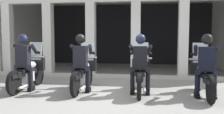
% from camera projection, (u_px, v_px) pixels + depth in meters
% --- Properties ---
extents(ground_plane, '(80.00, 80.00, 0.00)m').
position_uv_depth(ground_plane, '(123.00, 75.00, 9.79)').
color(ground_plane, gray).
extents(station_building, '(9.83, 4.86, 3.42)m').
position_uv_depth(station_building, '(120.00, 23.00, 11.76)').
color(station_building, black).
rests_on(station_building, ground).
extents(kerb_strip, '(9.33, 0.24, 0.12)m').
position_uv_depth(kerb_strip, '(111.00, 76.00, 9.07)').
color(kerb_strip, '#B7B5AD').
rests_on(kerb_strip, ground).
extents(motorcycle_far_left, '(0.62, 2.04, 1.35)m').
position_uv_depth(motorcycle_far_left, '(29.00, 72.00, 7.12)').
color(motorcycle_far_left, black).
rests_on(motorcycle_far_left, ground).
extents(police_officer_far_left, '(0.63, 0.61, 1.58)m').
position_uv_depth(police_officer_far_left, '(24.00, 57.00, 6.81)').
color(police_officer_far_left, black).
rests_on(police_officer_far_left, ground).
extents(motorcycle_center_left, '(0.62, 2.04, 1.35)m').
position_uv_depth(motorcycle_center_left, '(84.00, 72.00, 6.97)').
color(motorcycle_center_left, black).
rests_on(motorcycle_center_left, ground).
extents(police_officer_center_left, '(0.63, 0.61, 1.58)m').
position_uv_depth(police_officer_center_left, '(81.00, 58.00, 6.65)').
color(police_officer_center_left, black).
rests_on(police_officer_center_left, ground).
extents(motorcycle_center_right, '(0.62, 2.04, 1.35)m').
position_uv_depth(motorcycle_center_right, '(141.00, 74.00, 6.70)').
color(motorcycle_center_right, black).
rests_on(motorcycle_center_right, ground).
extents(police_officer_center_right, '(0.63, 0.61, 1.58)m').
position_uv_depth(police_officer_center_right, '(140.00, 59.00, 6.38)').
color(police_officer_center_right, black).
rests_on(police_officer_center_right, ground).
extents(motorcycle_far_right, '(0.62, 2.04, 1.35)m').
position_uv_depth(motorcycle_far_right, '(203.00, 76.00, 6.32)').
color(motorcycle_far_right, black).
rests_on(motorcycle_far_right, ground).
extents(police_officer_far_right, '(0.63, 0.61, 1.58)m').
position_uv_depth(police_officer_far_right, '(206.00, 60.00, 6.01)').
color(police_officer_far_right, black).
rests_on(police_officer_far_right, ground).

